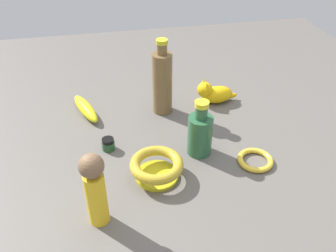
{
  "coord_description": "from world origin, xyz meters",
  "views": [
    {
      "loc": [
        0.17,
        0.86,
        0.72
      ],
      "look_at": [
        0.0,
        0.0,
        0.08
      ],
      "focal_mm": 38.76,
      "sensor_mm": 36.0,
      "label": 1
    }
  ],
  "objects_px": {
    "cat_figurine": "(214,93)",
    "bottle_short": "(200,133)",
    "bottle_tall": "(162,82)",
    "person_figure_adult": "(95,188)",
    "banana": "(86,109)",
    "bowl": "(157,167)",
    "bangle": "(255,160)",
    "nail_polish_jar": "(108,144)"
  },
  "relations": [
    {
      "from": "cat_figurine",
      "to": "bottle_short",
      "type": "xyz_separation_m",
      "value": [
        0.13,
        0.27,
        0.03
      ]
    },
    {
      "from": "bottle_tall",
      "to": "person_figure_adult",
      "type": "xyz_separation_m",
      "value": [
        0.24,
        0.45,
        -0.01
      ]
    },
    {
      "from": "banana",
      "to": "bowl",
      "type": "bearing_deg",
      "value": -173.19
    },
    {
      "from": "bangle",
      "to": "cat_figurine",
      "type": "bearing_deg",
      "value": -86.4
    },
    {
      "from": "bottle_short",
      "to": "bottle_tall",
      "type": "bearing_deg",
      "value": -75.02
    },
    {
      "from": "cat_figurine",
      "to": "bottle_short",
      "type": "height_order",
      "value": "bottle_short"
    },
    {
      "from": "nail_polish_jar",
      "to": "banana",
      "type": "distance_m",
      "value": 0.22
    },
    {
      "from": "banana",
      "to": "bottle_short",
      "type": "distance_m",
      "value": 0.44
    },
    {
      "from": "bottle_tall",
      "to": "nail_polish_jar",
      "type": "distance_m",
      "value": 0.29
    },
    {
      "from": "bottle_short",
      "to": "bangle",
      "type": "bearing_deg",
      "value": 151.75
    },
    {
      "from": "person_figure_adult",
      "to": "bottle_tall",
      "type": "bearing_deg",
      "value": -118.35
    },
    {
      "from": "bowl",
      "to": "bottle_short",
      "type": "bearing_deg",
      "value": -150.31
    },
    {
      "from": "nail_polish_jar",
      "to": "bangle",
      "type": "height_order",
      "value": "nail_polish_jar"
    },
    {
      "from": "bottle_tall",
      "to": "bangle",
      "type": "distance_m",
      "value": 0.41
    },
    {
      "from": "person_figure_adult",
      "to": "bangle",
      "type": "bearing_deg",
      "value": -164.83
    },
    {
      "from": "bottle_tall",
      "to": "cat_figurine",
      "type": "xyz_separation_m",
      "value": [
        -0.19,
        -0.02,
        -0.08
      ]
    },
    {
      "from": "bottle_tall",
      "to": "cat_figurine",
      "type": "bearing_deg",
      "value": -174.87
    },
    {
      "from": "nail_polish_jar",
      "to": "bottle_short",
      "type": "bearing_deg",
      "value": 165.91
    },
    {
      "from": "nail_polish_jar",
      "to": "bangle",
      "type": "bearing_deg",
      "value": 160.55
    },
    {
      "from": "cat_figurine",
      "to": "person_figure_adult",
      "type": "relative_size",
      "value": 0.75
    },
    {
      "from": "bangle",
      "to": "bottle_short",
      "type": "relative_size",
      "value": 0.58
    },
    {
      "from": "bowl",
      "to": "bottle_short",
      "type": "relative_size",
      "value": 0.83
    },
    {
      "from": "bottle_tall",
      "to": "nail_polish_jar",
      "type": "height_order",
      "value": "bottle_tall"
    },
    {
      "from": "nail_polish_jar",
      "to": "bangle",
      "type": "distance_m",
      "value": 0.45
    },
    {
      "from": "bottle_short",
      "to": "person_figure_adult",
      "type": "height_order",
      "value": "person_figure_adult"
    },
    {
      "from": "bottle_short",
      "to": "nail_polish_jar",
      "type": "bearing_deg",
      "value": -14.09
    },
    {
      "from": "cat_figurine",
      "to": "bangle",
      "type": "bearing_deg",
      "value": 93.6
    },
    {
      "from": "bottle_tall",
      "to": "banana",
      "type": "distance_m",
      "value": 0.29
    },
    {
      "from": "bowl",
      "to": "nail_polish_jar",
      "type": "distance_m",
      "value": 0.2
    },
    {
      "from": "bowl",
      "to": "bangle",
      "type": "relative_size",
      "value": 1.42
    },
    {
      "from": "bangle",
      "to": "banana",
      "type": "distance_m",
      "value": 0.61
    },
    {
      "from": "bowl",
      "to": "bottle_short",
      "type": "xyz_separation_m",
      "value": [
        -0.15,
        -0.08,
        0.03
      ]
    },
    {
      "from": "banana",
      "to": "cat_figurine",
      "type": "distance_m",
      "value": 0.46
    },
    {
      "from": "bowl",
      "to": "cat_figurine",
      "type": "height_order",
      "value": "cat_figurine"
    },
    {
      "from": "bangle",
      "to": "bowl",
      "type": "bearing_deg",
      "value": 0.5
    },
    {
      "from": "banana",
      "to": "bottle_short",
      "type": "relative_size",
      "value": 1.05
    },
    {
      "from": "bowl",
      "to": "nail_polish_jar",
      "type": "bearing_deg",
      "value": -50.48
    },
    {
      "from": "banana",
      "to": "person_figure_adult",
      "type": "distance_m",
      "value": 0.5
    },
    {
      "from": "bottle_short",
      "to": "person_figure_adult",
      "type": "xyz_separation_m",
      "value": [
        0.31,
        0.21,
        0.04
      ]
    },
    {
      "from": "cat_figurine",
      "to": "nail_polish_jar",
      "type": "bearing_deg",
      "value": 26.32
    },
    {
      "from": "bowl",
      "to": "person_figure_adult",
      "type": "height_order",
      "value": "person_figure_adult"
    },
    {
      "from": "bottle_tall",
      "to": "cat_figurine",
      "type": "height_order",
      "value": "bottle_tall"
    }
  ]
}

